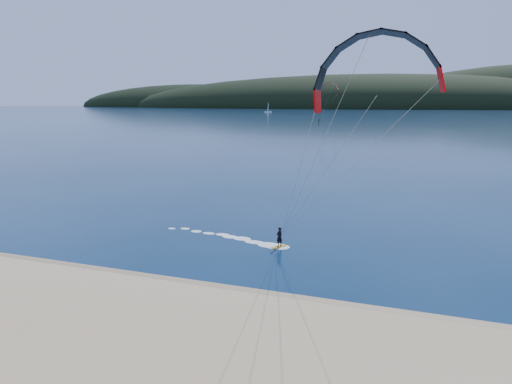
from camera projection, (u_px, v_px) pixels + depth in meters
ground at (111, 322)px, 21.23m from camera, size 1800.00×1800.00×0.00m
wet_sand at (157, 285)px, 25.40m from camera, size 220.00×2.50×0.10m
headland at (386, 108)px, 714.12m from camera, size 1200.00×310.00×140.00m
kitesurfer_near at (366, 107)px, 21.95m from camera, size 20.88×9.74×14.17m
kitesurfer_far at (330, 92)px, 205.75m from camera, size 10.87×6.85×19.33m
sailboat at (268, 112)px, 426.03m from camera, size 7.54×4.95×10.52m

